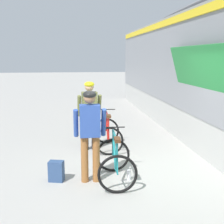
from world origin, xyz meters
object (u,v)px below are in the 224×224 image
(cyclist_far_in_olive, at_px, (90,109))
(bicycle_far_red, at_px, (108,134))
(bicycle_near_teal, at_px, (115,162))
(backpack_on_platform, at_px, (56,171))
(water_bottle_near_the_bikes, at_px, (129,175))
(cyclist_near_in_blue, at_px, (90,128))

(cyclist_far_in_olive, relative_size, bicycle_far_red, 1.59)
(cyclist_far_in_olive, relative_size, bicycle_near_teal, 1.59)
(cyclist_far_in_olive, distance_m, backpack_on_platform, 2.23)
(backpack_on_platform, relative_size, water_bottle_near_the_bikes, 1.96)
(cyclist_near_in_blue, distance_m, cyclist_far_in_olive, 2.01)
(backpack_on_platform, bearing_deg, water_bottle_near_the_bikes, 9.14)
(bicycle_near_teal, bearing_deg, cyclist_near_in_blue, 169.98)
(backpack_on_platform, height_order, water_bottle_near_the_bikes, backpack_on_platform)
(cyclist_near_in_blue, xyz_separation_m, cyclist_far_in_olive, (0.12, 2.00, 0.00))
(bicycle_far_red, bearing_deg, backpack_on_platform, -123.20)
(bicycle_near_teal, bearing_deg, backpack_on_platform, 170.84)
(bicycle_near_teal, height_order, backpack_on_platform, bicycle_near_teal)
(cyclist_near_in_blue, bearing_deg, bicycle_far_red, 73.86)
(backpack_on_platform, xyz_separation_m, water_bottle_near_the_bikes, (1.40, -0.15, -0.10))
(cyclist_near_in_blue, xyz_separation_m, bicycle_near_teal, (0.46, -0.08, -0.65))
(cyclist_near_in_blue, distance_m, backpack_on_platform, 1.08)
(cyclist_near_in_blue, xyz_separation_m, water_bottle_near_the_bikes, (0.74, -0.05, -0.95))
(cyclist_far_in_olive, xyz_separation_m, bicycle_near_teal, (0.35, -2.09, -0.65))
(cyclist_far_in_olive, bearing_deg, bicycle_far_red, -3.91)
(bicycle_near_teal, bearing_deg, cyclist_far_in_olive, 99.42)
(bicycle_far_red, height_order, water_bottle_near_the_bikes, bicycle_far_red)
(bicycle_far_red, distance_m, water_bottle_near_the_bikes, 2.05)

